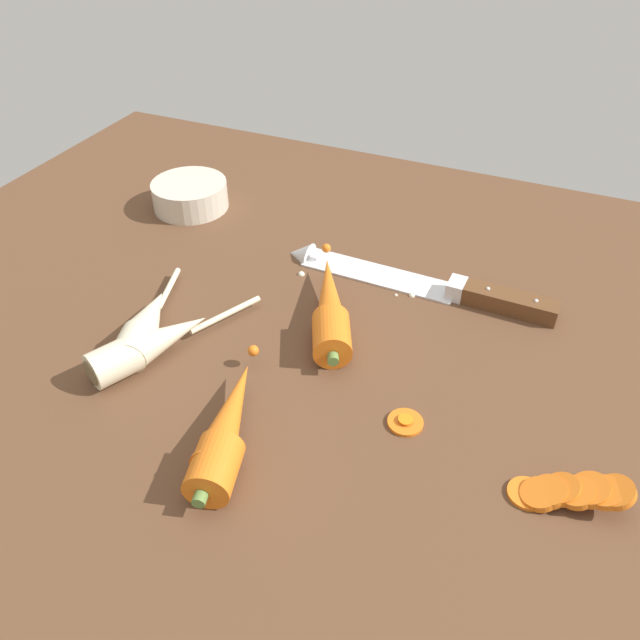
% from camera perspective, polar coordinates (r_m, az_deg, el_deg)
% --- Properties ---
extents(ground_plane, '(1.20, 0.90, 0.04)m').
position_cam_1_polar(ground_plane, '(0.75, 0.61, -1.19)').
color(ground_plane, brown).
extents(chefs_knife, '(0.35, 0.05, 0.04)m').
position_cam_1_polar(chefs_knife, '(0.80, 8.13, 3.60)').
color(chefs_knife, silver).
rests_on(chefs_knife, ground_plane).
extents(whole_carrot, '(0.11, 0.20, 0.04)m').
position_cam_1_polar(whole_carrot, '(0.72, 0.89, 1.19)').
color(whole_carrot, orange).
rests_on(whole_carrot, ground_plane).
extents(whole_carrot_second, '(0.08, 0.19, 0.04)m').
position_cam_1_polar(whole_carrot_second, '(0.60, -8.51, -9.61)').
color(whole_carrot_second, orange).
rests_on(whole_carrot_second, ground_plane).
extents(parsnip_front, '(0.07, 0.18, 0.04)m').
position_cam_1_polar(parsnip_front, '(0.73, -15.39, -0.39)').
color(parsnip_front, beige).
rests_on(parsnip_front, ground_plane).
extents(parsnip_mid_left, '(0.11, 0.20, 0.04)m').
position_cam_1_polar(parsnip_mid_left, '(0.70, -14.94, -2.12)').
color(parsnip_mid_left, beige).
rests_on(parsnip_mid_left, ground_plane).
extents(carrot_slice_stack, '(0.10, 0.05, 0.04)m').
position_cam_1_polar(carrot_slice_stack, '(0.60, 21.52, -14.17)').
color(carrot_slice_stack, orange).
rests_on(carrot_slice_stack, ground_plane).
extents(carrot_slice_stray_near, '(0.04, 0.04, 0.01)m').
position_cam_1_polar(carrot_slice_stray_near, '(0.63, 7.69, -9.00)').
color(carrot_slice_stray_near, orange).
rests_on(carrot_slice_stray_near, ground_plane).
extents(prep_bowl, '(0.11, 0.11, 0.04)m').
position_cam_1_polar(prep_bowl, '(0.97, -11.61, 11.03)').
color(prep_bowl, beige).
rests_on(prep_bowl, ground_plane).
extents(mince_crumbs, '(0.15, 0.06, 0.01)m').
position_cam_1_polar(mince_crumbs, '(0.80, 2.79, 3.76)').
color(mince_crumbs, silver).
rests_on(mince_crumbs, ground_plane).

